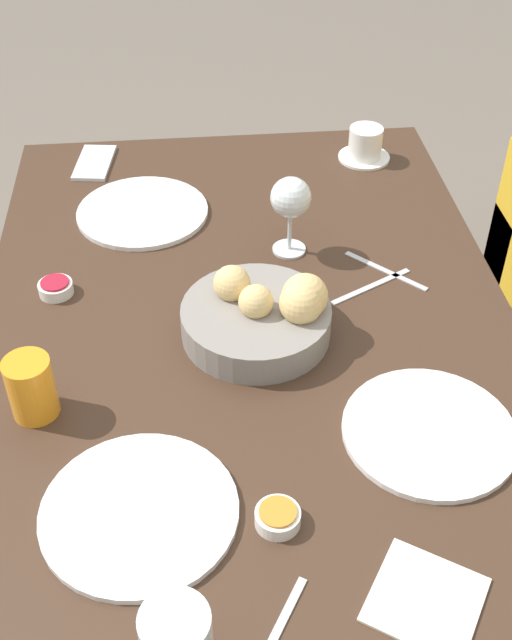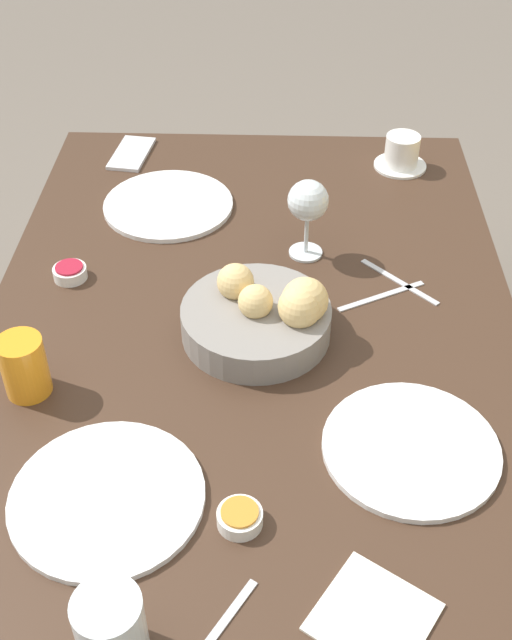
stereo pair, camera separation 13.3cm
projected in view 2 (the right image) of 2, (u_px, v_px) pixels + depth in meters
name	position (u px, v px, depth m)	size (l,w,h in m)	color
ground_plane	(253.00, 557.00, 1.84)	(10.00, 10.00, 0.00)	#6B6056
dining_table	(252.00, 359.00, 1.43)	(1.36, 0.92, 0.71)	#3D281C
bread_basket	(263.00, 315.00, 1.33)	(0.25, 0.25, 0.12)	gray
plate_near_left	(168.00, 205.00, 1.65)	(0.27, 0.27, 0.01)	white
plate_near_right	(107.00, 497.00, 1.09)	(0.27, 0.27, 0.01)	white
plate_far_center	(411.00, 448.00, 1.16)	(0.26, 0.26, 0.01)	white
juice_glass	(24.00, 366.00, 1.22)	(0.07, 0.07, 0.10)	orange
water_tumbler	(111.00, 630.00, 0.89)	(0.08, 0.08, 0.11)	silver
wine_glass	(308.00, 203.00, 1.46)	(0.08, 0.08, 0.16)	silver
coffee_cup	(402.00, 153.00, 1.76)	(0.12, 0.12, 0.07)	white
jam_bowl_berry	(70.00, 272.00, 1.46)	(0.06, 0.06, 0.03)	white
jam_bowl_honey	(241.00, 517.00, 1.05)	(0.06, 0.06, 0.03)	white
fork_silver	(399.00, 282.00, 1.46)	(0.13, 0.13, 0.00)	#B7B7BC
knife_silver	(381.00, 296.00, 1.43)	(0.09, 0.16, 0.00)	#B7B7BC
spoon_coffee	(223.00, 623.00, 0.95)	(0.12, 0.08, 0.00)	#B7B7BC
napkin	(373.00, 617.00, 0.96)	(0.18, 0.18, 0.00)	silver
cell_phone	(132.00, 153.00, 1.82)	(0.16, 0.09, 0.01)	silver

